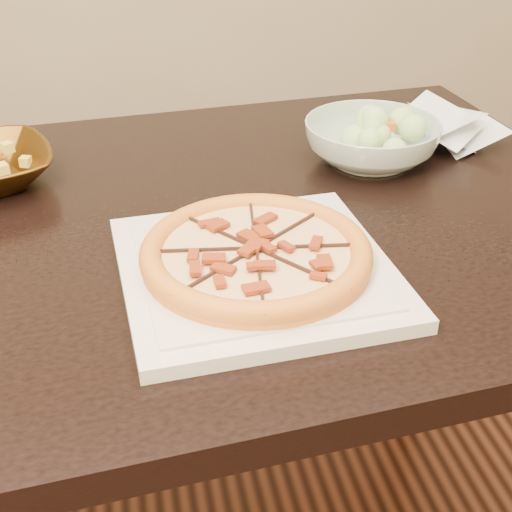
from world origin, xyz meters
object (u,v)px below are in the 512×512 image
object	(u,v)px
dining_table	(165,287)
salad_bowl	(371,142)
pizza	(256,253)
plate	(256,270)

from	to	relation	value
dining_table	salad_bowl	bearing A→B (deg)	21.04
pizza	dining_table	bearing A→B (deg)	121.47
dining_table	pizza	xyz separation A→B (m)	(0.10, -0.16, 0.14)
pizza	salad_bowl	size ratio (longest dim) A/B	1.28
dining_table	plate	distance (m)	0.23
dining_table	pizza	size ratio (longest dim) A/B	5.05
dining_table	plate	bearing A→B (deg)	-58.53
salad_bowl	dining_table	bearing A→B (deg)	-158.96
pizza	salad_bowl	bearing A→B (deg)	50.34
plate	pizza	distance (m)	0.02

